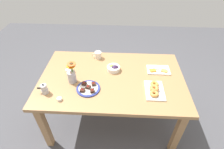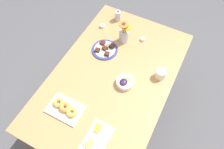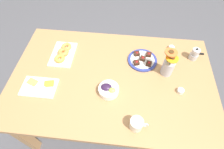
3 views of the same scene
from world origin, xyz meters
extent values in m
plane|color=#4C4C51|center=(0.00, 0.00, 0.00)|extent=(6.00, 6.00, 0.00)
cube|color=#A87A4C|center=(0.00, 0.00, 0.72)|extent=(1.60, 1.00, 0.04)
cube|color=#A87A4C|center=(-0.72, -0.42, 0.35)|extent=(0.07, 0.07, 0.70)
cube|color=#A87A4C|center=(0.72, -0.42, 0.35)|extent=(0.07, 0.07, 0.70)
cube|color=#A87A4C|center=(-0.72, 0.42, 0.35)|extent=(0.07, 0.07, 0.70)
cube|color=#A87A4C|center=(0.72, 0.42, 0.35)|extent=(0.07, 0.07, 0.70)
cylinder|color=silver|center=(0.20, -0.37, 0.78)|extent=(0.09, 0.09, 0.09)
cylinder|color=brown|center=(0.20, -0.37, 0.82)|extent=(0.08, 0.08, 0.00)
torus|color=silver|center=(0.25, -0.37, 0.78)|extent=(0.05, 0.01, 0.05)
cylinder|color=white|center=(-0.01, -0.13, 0.77)|extent=(0.15, 0.15, 0.05)
ellipsoid|color=#2D1938|center=(-0.03, -0.12, 0.79)|extent=(0.08, 0.07, 0.04)
ellipsoid|color=#9EC14C|center=(0.02, -0.15, 0.79)|extent=(0.05, 0.05, 0.04)
cube|color=white|center=(-0.53, -0.15, 0.75)|extent=(0.26, 0.17, 0.01)
cube|color=#EFB74C|center=(-0.59, -0.12, 0.76)|extent=(0.08, 0.07, 0.02)
cube|color=white|center=(-0.51, -0.17, 0.76)|extent=(0.08, 0.07, 0.01)
cube|color=orange|center=(-0.46, -0.12, 0.76)|extent=(0.08, 0.06, 0.01)
cube|color=white|center=(-0.45, 0.19, 0.75)|extent=(0.19, 0.28, 0.01)
torus|color=gold|center=(-0.45, 0.12, 0.77)|extent=(0.10, 0.10, 0.03)
torus|color=#D4813D|center=(-0.44, 0.19, 0.77)|extent=(0.11, 0.11, 0.04)
torus|color=#D58D42|center=(-0.43, 0.26, 0.77)|extent=(0.12, 0.12, 0.03)
cylinder|color=white|center=(0.49, 0.36, 0.75)|extent=(0.05, 0.05, 0.03)
cylinder|color=#C68923|center=(0.49, 0.36, 0.76)|extent=(0.04, 0.04, 0.01)
cylinder|color=white|center=(0.52, -0.07, 0.75)|extent=(0.05, 0.05, 0.03)
cylinder|color=maroon|center=(0.52, -0.07, 0.76)|extent=(0.04, 0.04, 0.01)
cylinder|color=navy|center=(0.24, 0.20, 0.75)|extent=(0.24, 0.24, 0.01)
cylinder|color=white|center=(0.24, 0.20, 0.75)|extent=(0.20, 0.20, 0.01)
cube|color=#381E14|center=(0.19, 0.25, 0.77)|extent=(0.05, 0.05, 0.02)
cone|color=red|center=(0.19, 0.25, 0.79)|extent=(0.02, 0.02, 0.01)
cube|color=#381E14|center=(0.29, 0.25, 0.77)|extent=(0.05, 0.05, 0.02)
cone|color=red|center=(0.29, 0.25, 0.79)|extent=(0.02, 0.02, 0.01)
cube|color=#381E14|center=(0.19, 0.15, 0.77)|extent=(0.05, 0.05, 0.02)
cone|color=red|center=(0.19, 0.15, 0.79)|extent=(0.02, 0.02, 0.01)
cube|color=#381E14|center=(0.29, 0.15, 0.77)|extent=(0.05, 0.05, 0.02)
cone|color=red|center=(0.29, 0.15, 0.79)|extent=(0.02, 0.02, 0.01)
cube|color=#381E14|center=(0.24, 0.20, 0.77)|extent=(0.05, 0.05, 0.02)
cone|color=red|center=(0.24, 0.20, 0.79)|extent=(0.02, 0.02, 0.01)
cylinder|color=#B2B2BC|center=(0.42, 0.09, 0.81)|extent=(0.09, 0.09, 0.13)
cylinder|color=#3D702D|center=(0.40, 0.09, 0.92)|extent=(0.01, 0.01, 0.10)
cylinder|color=orange|center=(0.40, 0.09, 0.98)|extent=(0.09, 0.09, 0.01)
cylinder|color=#472D14|center=(0.40, 0.09, 0.98)|extent=(0.04, 0.04, 0.01)
cylinder|color=#3D702D|center=(0.42, 0.07, 0.90)|extent=(0.01, 0.01, 0.06)
cylinder|color=orange|center=(0.42, 0.07, 0.94)|extent=(0.09, 0.09, 0.01)
cylinder|color=#472D14|center=(0.42, 0.07, 0.94)|extent=(0.04, 0.04, 0.01)
cylinder|color=#B7B7BC|center=(0.66, 0.27, 0.77)|extent=(0.07, 0.07, 0.05)
cylinder|color=#B7B7BC|center=(0.66, 0.27, 0.79)|extent=(0.05, 0.05, 0.01)
cylinder|color=#B7B7BC|center=(0.66, 0.27, 0.82)|extent=(0.06, 0.06, 0.04)
sphere|color=black|center=(0.66, 0.27, 0.85)|extent=(0.02, 0.02, 0.02)
cube|color=black|center=(0.71, 0.27, 0.80)|extent=(0.04, 0.01, 0.01)
camera|label=1|loc=(-0.08, 1.47, 2.02)|focal=28.00mm
camera|label=2|loc=(-0.89, -0.46, 2.37)|focal=35.00mm
camera|label=3|loc=(0.08, -0.77, 1.87)|focal=28.00mm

